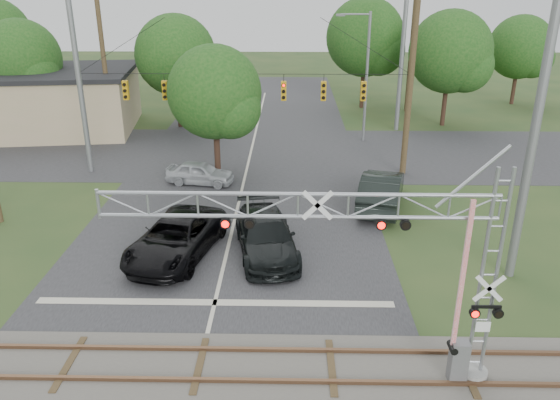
{
  "coord_description": "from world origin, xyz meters",
  "views": [
    {
      "loc": [
        2.72,
        -11.41,
        10.91
      ],
      "look_at": [
        2.33,
        7.5,
        3.26
      ],
      "focal_mm": 35.0,
      "sensor_mm": 36.0,
      "label": 1
    }
  ],
  "objects_px": {
    "pickup_black": "(176,238)",
    "car_dark": "(266,236)",
    "sedan_silver": "(200,173)",
    "crossing_gantry": "(374,253)",
    "traffic_signal_span": "(259,80)",
    "streetlight": "(364,71)",
    "commercial_building": "(2,101)"
  },
  "relations": [
    {
      "from": "car_dark",
      "to": "commercial_building",
      "type": "distance_m",
      "value": 29.13
    },
    {
      "from": "sedan_silver",
      "to": "commercial_building",
      "type": "bearing_deg",
      "value": 65.69
    },
    {
      "from": "pickup_black",
      "to": "traffic_signal_span",
      "type": "bearing_deg",
      "value": 87.63
    },
    {
      "from": "crossing_gantry",
      "to": "car_dark",
      "type": "xyz_separation_m",
      "value": [
        -3.27,
        7.79,
        -3.29
      ]
    },
    {
      "from": "pickup_black",
      "to": "streetlight",
      "type": "distance_m",
      "value": 20.95
    },
    {
      "from": "pickup_black",
      "to": "car_dark",
      "type": "xyz_separation_m",
      "value": [
        3.78,
        0.28,
        -0.01
      ]
    },
    {
      "from": "car_dark",
      "to": "sedan_silver",
      "type": "distance_m",
      "value": 9.5
    },
    {
      "from": "streetlight",
      "to": "car_dark",
      "type": "bearing_deg",
      "value": -109.0
    },
    {
      "from": "car_dark",
      "to": "streetlight",
      "type": "relative_size",
      "value": 0.63
    },
    {
      "from": "crossing_gantry",
      "to": "traffic_signal_span",
      "type": "relative_size",
      "value": 0.57
    },
    {
      "from": "crossing_gantry",
      "to": "traffic_signal_span",
      "type": "bearing_deg",
      "value": 102.56
    },
    {
      "from": "sedan_silver",
      "to": "streetlight",
      "type": "distance_m",
      "value": 14.44
    },
    {
      "from": "crossing_gantry",
      "to": "sedan_silver",
      "type": "relative_size",
      "value": 2.83
    },
    {
      "from": "crossing_gantry",
      "to": "pickup_black",
      "type": "relative_size",
      "value": 1.83
    },
    {
      "from": "car_dark",
      "to": "commercial_building",
      "type": "xyz_separation_m",
      "value": [
        -21.04,
        20.08,
        1.49
      ]
    },
    {
      "from": "crossing_gantry",
      "to": "sedan_silver",
      "type": "distance_m",
      "value": 18.27
    },
    {
      "from": "streetlight",
      "to": "commercial_building",
      "type": "bearing_deg",
      "value": 175.01
    },
    {
      "from": "pickup_black",
      "to": "crossing_gantry",
      "type": "bearing_deg",
      "value": -33.88
    },
    {
      "from": "commercial_building",
      "to": "streetlight",
      "type": "height_order",
      "value": "streetlight"
    },
    {
      "from": "traffic_signal_span",
      "to": "sedan_silver",
      "type": "distance_m",
      "value": 6.29
    },
    {
      "from": "traffic_signal_span",
      "to": "car_dark",
      "type": "xyz_separation_m",
      "value": [
        0.82,
        -10.56,
        -4.77
      ]
    },
    {
      "from": "car_dark",
      "to": "pickup_black",
      "type": "bearing_deg",
      "value": 174.02
    },
    {
      "from": "pickup_black",
      "to": "sedan_silver",
      "type": "distance_m",
      "value": 8.83
    },
    {
      "from": "pickup_black",
      "to": "sedan_silver",
      "type": "relative_size",
      "value": 1.55
    },
    {
      "from": "crossing_gantry",
      "to": "streetlight",
      "type": "height_order",
      "value": "streetlight"
    },
    {
      "from": "crossing_gantry",
      "to": "sedan_silver",
      "type": "xyz_separation_m",
      "value": [
        -7.43,
        16.33,
        -3.46
      ]
    },
    {
      "from": "pickup_black",
      "to": "car_dark",
      "type": "relative_size",
      "value": 1.06
    },
    {
      "from": "traffic_signal_span",
      "to": "car_dark",
      "type": "height_order",
      "value": "traffic_signal_span"
    },
    {
      "from": "sedan_silver",
      "to": "commercial_building",
      "type": "xyz_separation_m",
      "value": [
        -16.88,
        11.55,
        1.65
      ]
    },
    {
      "from": "car_dark",
      "to": "commercial_building",
      "type": "relative_size",
      "value": 0.27
    },
    {
      "from": "crossing_gantry",
      "to": "pickup_black",
      "type": "bearing_deg",
      "value": 133.2
    },
    {
      "from": "pickup_black",
      "to": "car_dark",
      "type": "bearing_deg",
      "value": 17.23
    }
  ]
}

